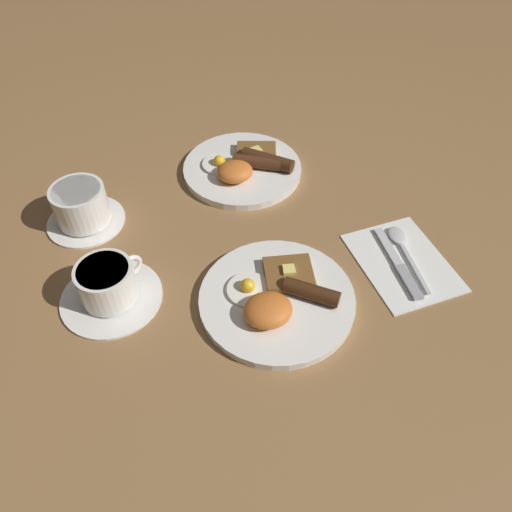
# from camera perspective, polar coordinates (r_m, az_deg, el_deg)

# --- Properties ---
(ground_plane) EXTENTS (3.00, 3.00, 0.00)m
(ground_plane) POSITION_cam_1_polar(r_m,az_deg,el_deg) (0.81, 2.38, -5.30)
(ground_plane) COLOR olive
(breakfast_plate_near) EXTENTS (0.25, 0.25, 0.05)m
(breakfast_plate_near) POSITION_cam_1_polar(r_m,az_deg,el_deg) (0.80, 2.42, -4.87)
(breakfast_plate_near) COLOR white
(breakfast_plate_near) RESTS_ON ground_plane
(breakfast_plate_far) EXTENTS (0.24, 0.24, 0.05)m
(breakfast_plate_far) POSITION_cam_1_polar(r_m,az_deg,el_deg) (1.04, -1.38, 10.12)
(breakfast_plate_far) COLOR white
(breakfast_plate_far) RESTS_ON ground_plane
(teacup_near) EXTENTS (0.17, 0.17, 0.07)m
(teacup_near) POSITION_cam_1_polar(r_m,az_deg,el_deg) (0.83, -16.51, -3.33)
(teacup_near) COLOR white
(teacup_near) RESTS_ON ground_plane
(teacup_far) EXTENTS (0.14, 0.14, 0.08)m
(teacup_far) POSITION_cam_1_polar(r_m,az_deg,el_deg) (0.97, -19.34, 5.30)
(teacup_far) COLOR white
(teacup_far) RESTS_ON ground_plane
(napkin) EXTENTS (0.15, 0.20, 0.01)m
(napkin) POSITION_cam_1_polar(r_m,az_deg,el_deg) (0.90, 16.42, -0.66)
(napkin) COLOR white
(napkin) RESTS_ON ground_plane
(knife) EXTENTS (0.03, 0.17, 0.01)m
(knife) POSITION_cam_1_polar(r_m,az_deg,el_deg) (0.89, 16.09, -1.10)
(knife) COLOR silver
(knife) RESTS_ON napkin
(spoon) EXTENTS (0.04, 0.16, 0.01)m
(spoon) POSITION_cam_1_polar(r_m,az_deg,el_deg) (0.93, 16.21, 1.53)
(spoon) COLOR silver
(spoon) RESTS_ON napkin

